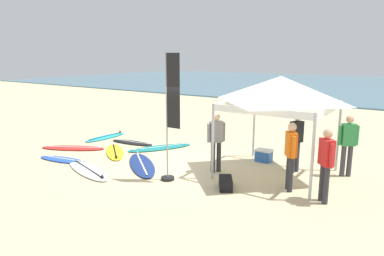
{
  "coord_description": "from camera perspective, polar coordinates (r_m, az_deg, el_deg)",
  "views": [
    {
      "loc": [
        6.11,
        -8.12,
        3.29
      ],
      "look_at": [
        -0.09,
        0.96,
        1.0
      ],
      "focal_mm": 32.8,
      "sensor_mm": 36.0,
      "label": 1
    }
  ],
  "objects": [
    {
      "name": "cooler_box",
      "position": [
        11.28,
        11.59,
        -4.4
      ],
      "size": [
        0.5,
        0.36,
        0.39
      ],
      "color": "#2D60B7",
      "rests_on": "ground"
    },
    {
      "name": "person_orange",
      "position": [
        8.86,
        15.76,
        -3.76
      ],
      "size": [
        0.38,
        0.48,
        1.71
      ],
      "color": "#2D2D33",
      "rests_on": "ground"
    },
    {
      "name": "person_green",
      "position": [
        10.44,
        24.04,
        -2.02
      ],
      "size": [
        0.48,
        0.38,
        1.71
      ],
      "color": "#383842",
      "rests_on": "ground"
    },
    {
      "name": "surfboard_red",
      "position": [
        13.26,
        -18.75,
        -3.08
      ],
      "size": [
        2.32,
        1.64,
        0.19
      ],
      "color": "red",
      "rests_on": "ground"
    },
    {
      "name": "surfboard_yellow",
      "position": [
        12.34,
        -12.45,
        -3.8
      ],
      "size": [
        1.98,
        1.8,
        0.19
      ],
      "color": "yellow",
      "rests_on": "ground"
    },
    {
      "name": "surfboard_teal",
      "position": [
        12.67,
        -5.17,
        -3.17
      ],
      "size": [
        1.74,
        2.38,
        0.19
      ],
      "color": "#19847F",
      "rests_on": "ground"
    },
    {
      "name": "person_black",
      "position": [
        10.3,
        16.58,
        -1.65
      ],
      "size": [
        0.33,
        0.52,
        1.71
      ],
      "color": "#383842",
      "rests_on": "ground"
    },
    {
      "name": "gear_bag_near_tent",
      "position": [
        8.94,
        5.49,
        -8.93
      ],
      "size": [
        0.59,
        0.68,
        0.28
      ],
      "primitive_type": "cube",
      "rotation": [
        0.0,
        0.0,
        2.14
      ],
      "color": "black",
      "rests_on": "ground"
    },
    {
      "name": "surfboard_black",
      "position": [
        13.52,
        -9.68,
        -2.33
      ],
      "size": [
        1.88,
        0.69,
        0.19
      ],
      "color": "black",
      "rests_on": "ground"
    },
    {
      "name": "surfboard_cyan",
      "position": [
        14.65,
        -13.85,
        -1.42
      ],
      "size": [
        0.55,
        1.97,
        0.19
      ],
      "color": "#23B2CC",
      "rests_on": "ground"
    },
    {
      "name": "person_red",
      "position": [
        8.39,
        20.94,
        -4.96
      ],
      "size": [
        0.4,
        0.44,
        1.71
      ],
      "color": "#2D2D33",
      "rests_on": "ground"
    },
    {
      "name": "banner_flag",
      "position": [
        9.07,
        -3.54,
        0.83
      ],
      "size": [
        0.6,
        0.36,
        3.4
      ],
      "color": "#99999E",
      "rests_on": "ground"
    },
    {
      "name": "sea",
      "position": [
        42.28,
        26.07,
        6.19
      ],
      "size": [
        80.0,
        36.0,
        0.1
      ],
      "primitive_type": "cube",
      "color": "teal",
      "rests_on": "ground"
    },
    {
      "name": "person_grey",
      "position": [
        9.93,
        3.94,
        -1.68
      ],
      "size": [
        0.39,
        0.46,
        1.71
      ],
      "color": "#2D2D33",
      "rests_on": "ground"
    },
    {
      "name": "surfboard_white",
      "position": [
        10.65,
        -16.53,
        -6.54
      ],
      "size": [
        2.47,
        1.33,
        0.19
      ],
      "color": "white",
      "rests_on": "ground"
    },
    {
      "name": "surfboard_navy",
      "position": [
        10.8,
        -8.17,
        -5.9
      ],
      "size": [
        2.39,
        2.16,
        0.19
      ],
      "color": "navy",
      "rests_on": "ground"
    },
    {
      "name": "surfboard_blue",
      "position": [
        11.91,
        -20.2,
        -4.83
      ],
      "size": [
        1.89,
        0.82,
        0.19
      ],
      "color": "blue",
      "rests_on": "ground"
    },
    {
      "name": "ground_plane",
      "position": [
        10.68,
        -2.51,
        -6.19
      ],
      "size": [
        80.0,
        80.0,
        0.0
      ],
      "primitive_type": "plane",
      "color": "beige"
    },
    {
      "name": "canopy_tent",
      "position": [
        9.73,
        14.18,
        6.07
      ],
      "size": [
        2.73,
        2.73,
        2.75
      ],
      "color": "#B7B7BC",
      "rests_on": "ground"
    }
  ]
}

